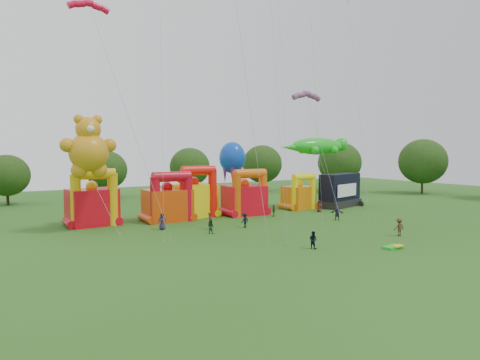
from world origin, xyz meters
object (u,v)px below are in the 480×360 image
bouncy_castle_2 (195,197)px  spectator_4 (274,211)px  bouncy_castle_0 (93,204)px  stage_trailer (340,191)px  octopus_kite (234,179)px  teddy_bear_kite (94,166)px  gecko_kite (320,155)px  spectator_0 (162,221)px

bouncy_castle_2 → spectator_4: bearing=-29.0°
bouncy_castle_0 → stage_trailer: (38.06, -2.37, -0.04)m
bouncy_castle_0 → octopus_kite: (20.97, 2.34, 2.14)m
teddy_bear_kite → gecko_kite: bearing=6.1°
teddy_bear_kite → bouncy_castle_0: bearing=80.8°
bouncy_castle_0 → octopus_kite: size_ratio=0.66×
gecko_kite → spectator_0: bearing=-168.9°
stage_trailer → teddy_bear_kite: 39.32m
spectator_4 → bouncy_castle_0: bearing=-64.1°
bouncy_castle_0 → spectator_4: bearing=-13.3°
bouncy_castle_0 → spectator_0: bouncy_castle_0 is taller
spectator_4 → spectator_0: bearing=-45.2°
octopus_kite → spectator_4: octopus_kite is taller
stage_trailer → gecko_kite: (-3.53, 0.87, 5.84)m
octopus_kite → spectator_4: size_ratio=6.60×
octopus_kite → spectator_4: (1.94, -7.76, -3.96)m
gecko_kite → bouncy_castle_0: bearing=177.5°
teddy_bear_kite → spectator_4: size_ratio=8.21×
stage_trailer → bouncy_castle_0: bearing=176.4°
teddy_bear_kite → gecko_kite: teddy_bear_kite is taller
bouncy_castle_2 → stage_trailer: size_ratio=0.78×
spectator_0 → spectator_4: size_ratio=1.22×
spectator_4 → gecko_kite: bearing=147.8°
gecko_kite → spectator_4: (-11.63, -3.92, -7.63)m
teddy_bear_kite → octopus_kite: size_ratio=1.24×
gecko_kite → octopus_kite: (-13.57, 3.84, -3.67)m
teddy_bear_kite → octopus_kite: (21.82, 7.61, -2.64)m
bouncy_castle_2 → octopus_kite: bearing=18.5°
bouncy_castle_0 → stage_trailer: bouncy_castle_0 is taller
stage_trailer → spectator_0: 32.21m
gecko_kite → spectator_4: size_ratio=8.30×
stage_trailer → spectator_4: (-15.16, -3.05, -1.79)m
spectator_0 → bouncy_castle_0: bearing=152.1°
bouncy_castle_2 → gecko_kite: (21.10, -1.32, 5.76)m
bouncy_castle_2 → teddy_bear_kite: bearing=-160.4°
gecko_kite → spectator_4: 14.45m
stage_trailer → spectator_4: stage_trailer is taller
stage_trailer → bouncy_castle_2: bearing=174.9°
bouncy_castle_2 → teddy_bear_kite: teddy_bear_kite is taller
gecko_kite → octopus_kite: size_ratio=1.26×
bouncy_castle_2 → bouncy_castle_0: bearing=179.2°
bouncy_castle_0 → gecko_kite: size_ratio=0.52×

